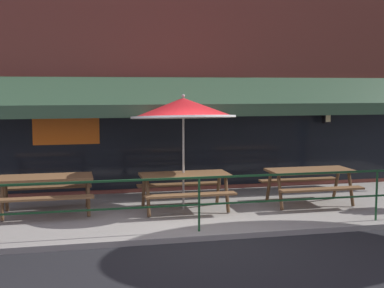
{
  "coord_description": "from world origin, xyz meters",
  "views": [
    {
      "loc": [
        -2.16,
        -8.59,
        2.61
      ],
      "look_at": [
        0.17,
        1.6,
        1.5
      ],
      "focal_mm": 50.0,
      "sensor_mm": 36.0,
      "label": 1
    }
  ],
  "objects_px": {
    "picnic_table_right": "(310,177)",
    "patio_umbrella_centre": "(183,109)",
    "picnic_table_centre": "(185,181)",
    "picnic_table_left": "(46,184)"
  },
  "relations": [
    {
      "from": "picnic_table_left",
      "to": "picnic_table_centre",
      "type": "relative_size",
      "value": 1.0
    },
    {
      "from": "picnic_table_centre",
      "to": "picnic_table_right",
      "type": "height_order",
      "value": "same"
    },
    {
      "from": "patio_umbrella_centre",
      "to": "picnic_table_centre",
      "type": "bearing_deg",
      "value": -90.0
    },
    {
      "from": "picnic_table_centre",
      "to": "patio_umbrella_centre",
      "type": "height_order",
      "value": "patio_umbrella_centre"
    },
    {
      "from": "picnic_table_left",
      "to": "picnic_table_right",
      "type": "xyz_separation_m",
      "value": [
        5.47,
        -0.33,
        0.0
      ]
    },
    {
      "from": "picnic_table_left",
      "to": "picnic_table_centre",
      "type": "bearing_deg",
      "value": -6.21
    },
    {
      "from": "picnic_table_centre",
      "to": "picnic_table_right",
      "type": "distance_m",
      "value": 2.73
    },
    {
      "from": "picnic_table_left",
      "to": "picnic_table_centre",
      "type": "distance_m",
      "value": 2.75
    },
    {
      "from": "picnic_table_right",
      "to": "patio_umbrella_centre",
      "type": "xyz_separation_m",
      "value": [
        -2.73,
        0.16,
        1.47
      ]
    },
    {
      "from": "picnic_table_left",
      "to": "picnic_table_centre",
      "type": "xyz_separation_m",
      "value": [
        2.73,
        -0.3,
        0.0
      ]
    }
  ]
}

